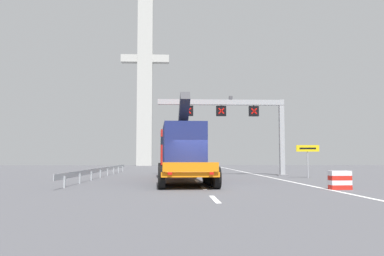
% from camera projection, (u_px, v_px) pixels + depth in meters
% --- Properties ---
extents(ground, '(112.00, 112.00, 0.00)m').
position_uv_depth(ground, '(197.00, 187.00, 20.36)').
color(ground, '#4C4C51').
extents(lane_markings, '(0.20, 47.15, 0.01)m').
position_uv_depth(lane_markings, '(190.00, 174.00, 36.59)').
color(lane_markings, silver).
rests_on(lane_markings, ground).
extents(edge_line_right, '(0.20, 63.00, 0.01)m').
position_uv_depth(edge_line_right, '(262.00, 176.00, 32.61)').
color(edge_line_right, silver).
rests_on(edge_line_right, ground).
extents(overhead_lane_gantry, '(11.14, 0.90, 6.82)m').
position_uv_depth(overhead_lane_gantry, '(239.00, 114.00, 33.47)').
color(overhead_lane_gantry, '#9EA0A5').
rests_on(overhead_lane_gantry, ground).
extents(heavy_haul_truck_orange, '(3.55, 14.15, 5.30)m').
position_uv_depth(heavy_haul_truck_orange, '(180.00, 151.00, 26.45)').
color(heavy_haul_truck_orange, orange).
rests_on(heavy_haul_truck_orange, ground).
extents(exit_sign_yellow, '(1.76, 0.15, 2.47)m').
position_uv_depth(exit_sign_yellow, '(308.00, 153.00, 29.35)').
color(exit_sign_yellow, '#9EA0A5').
rests_on(exit_sign_yellow, ground).
extents(crash_barrier_striped, '(1.02, 0.54, 0.90)m').
position_uv_depth(crash_barrier_striped, '(340.00, 180.00, 18.77)').
color(crash_barrier_striped, red).
rests_on(crash_barrier_striped, ground).
extents(guardrail_left, '(0.13, 26.09, 0.76)m').
position_uv_depth(guardrail_left, '(104.00, 170.00, 31.08)').
color(guardrail_left, '#999EA3').
rests_on(guardrail_left, ground).
extents(bridge_pylon_distant, '(9.00, 2.00, 32.32)m').
position_uv_depth(bridge_pylon_distant, '(145.00, 77.00, 73.09)').
color(bridge_pylon_distant, '#B7B7B2').
rests_on(bridge_pylon_distant, ground).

